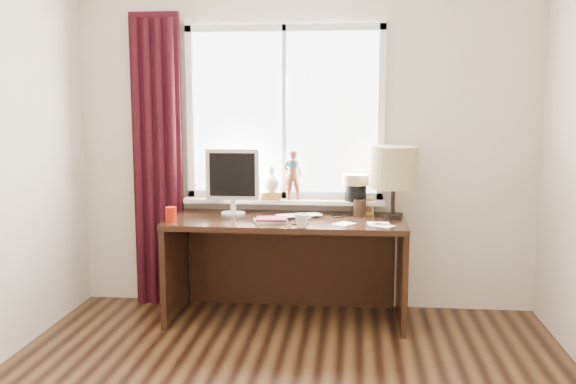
# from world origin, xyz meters

# --- Properties ---
(wall_back) EXTENTS (3.50, 0.00, 2.60)m
(wall_back) POSITION_xyz_m (0.00, 2.00, 1.30)
(wall_back) COLOR beige
(wall_back) RESTS_ON ground
(wall_front) EXTENTS (3.50, 0.00, 2.60)m
(wall_front) POSITION_xyz_m (0.00, -2.00, 1.30)
(wall_front) COLOR beige
(wall_front) RESTS_ON ground
(laptop) EXTENTS (0.38, 0.32, 0.03)m
(laptop) POSITION_xyz_m (-0.01, 1.67, 0.76)
(laptop) COLOR silver
(laptop) RESTS_ON desk
(mug) EXTENTS (0.13, 0.13, 0.10)m
(mug) POSITION_xyz_m (0.04, 1.33, 0.80)
(mug) COLOR white
(mug) RESTS_ON desk
(red_cup) EXTENTS (0.08, 0.08, 0.10)m
(red_cup) POSITION_xyz_m (-0.90, 1.45, 0.80)
(red_cup) COLOR #A41506
(red_cup) RESTS_ON desk
(window) EXTENTS (1.52, 0.22, 1.40)m
(window) POSITION_xyz_m (-0.14, 1.95, 1.31)
(window) COLOR white
(window) RESTS_ON ground
(curtain) EXTENTS (0.38, 0.09, 2.25)m
(curtain) POSITION_xyz_m (-1.13, 1.91, 1.12)
(curtain) COLOR black
(curtain) RESTS_ON floor
(desk) EXTENTS (1.70, 0.70, 0.75)m
(desk) POSITION_xyz_m (-0.10, 1.73, 0.51)
(desk) COLOR black
(desk) RESTS_ON floor
(monitor) EXTENTS (0.40, 0.18, 0.49)m
(monitor) POSITION_xyz_m (-0.52, 1.77, 1.03)
(monitor) COLOR beige
(monitor) RESTS_ON desk
(notebook_stack) EXTENTS (0.26, 0.22, 0.03)m
(notebook_stack) POSITION_xyz_m (-0.20, 1.49, 0.77)
(notebook_stack) COLOR beige
(notebook_stack) RESTS_ON desk
(brush_holder) EXTENTS (0.09, 0.09, 0.25)m
(brush_holder) POSITION_xyz_m (0.42, 1.80, 0.81)
(brush_holder) COLOR black
(brush_holder) RESTS_ON desk
(icon_frame) EXTENTS (0.10, 0.03, 0.13)m
(icon_frame) POSITION_xyz_m (0.48, 1.89, 0.81)
(icon_frame) COLOR gold
(icon_frame) RESTS_ON desk
(table_lamp) EXTENTS (0.35, 0.35, 0.52)m
(table_lamp) POSITION_xyz_m (0.66, 1.73, 1.11)
(table_lamp) COLOR black
(table_lamp) RESTS_ON desk
(loose_papers) EXTENTS (0.44, 0.22, 0.00)m
(loose_papers) POSITION_xyz_m (0.48, 1.47, 0.75)
(loose_papers) COLOR white
(loose_papers) RESTS_ON desk
(desk_cables) EXTENTS (0.39, 0.46, 0.01)m
(desk_cables) POSITION_xyz_m (0.09, 1.64, 0.75)
(desk_cables) COLOR black
(desk_cables) RESTS_ON desk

